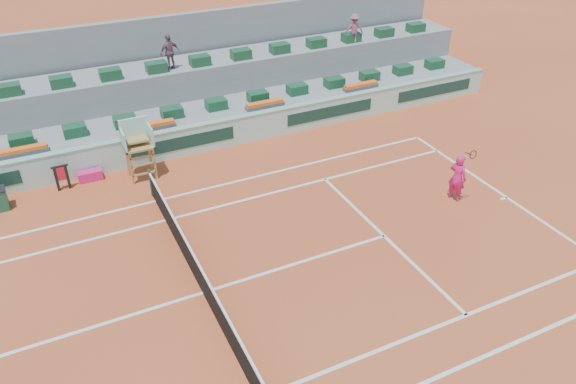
% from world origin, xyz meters
% --- Properties ---
extents(ground, '(90.00, 90.00, 0.00)m').
position_xyz_m(ground, '(0.00, 0.00, 0.00)').
color(ground, '#A84120').
rests_on(ground, ground).
extents(seating_tier_lower, '(36.00, 4.00, 1.20)m').
position_xyz_m(seating_tier_lower, '(0.00, 10.70, 0.60)').
color(seating_tier_lower, gray).
rests_on(seating_tier_lower, ground).
extents(seating_tier_upper, '(36.00, 2.40, 2.60)m').
position_xyz_m(seating_tier_upper, '(0.00, 12.30, 1.30)').
color(seating_tier_upper, gray).
rests_on(seating_tier_upper, ground).
extents(stadium_back_wall, '(36.00, 0.40, 4.40)m').
position_xyz_m(stadium_back_wall, '(0.00, 13.90, 2.20)').
color(stadium_back_wall, gray).
rests_on(stadium_back_wall, ground).
extents(player_bag, '(0.92, 0.41, 0.41)m').
position_xyz_m(player_bag, '(-1.91, 8.08, 0.20)').
color(player_bag, '#E11D6E').
rests_on(player_bag, ground).
extents(spectator_mid, '(0.99, 0.61, 1.57)m').
position_xyz_m(spectator_mid, '(2.68, 11.75, 3.38)').
color(spectator_mid, '#754E5E').
rests_on(spectator_mid, seating_tier_upper).
extents(spectator_right, '(1.05, 0.81, 1.44)m').
position_xyz_m(spectator_right, '(12.01, 11.49, 3.32)').
color(spectator_right, '#954A5C').
rests_on(spectator_right, seating_tier_upper).
extents(court_lines, '(23.89, 11.09, 0.01)m').
position_xyz_m(court_lines, '(0.00, 0.00, 0.01)').
color(court_lines, silver).
rests_on(court_lines, ground).
extents(tennis_net, '(0.10, 11.97, 1.10)m').
position_xyz_m(tennis_net, '(0.00, 0.00, 0.53)').
color(tennis_net, black).
rests_on(tennis_net, ground).
extents(advertising_hoarding, '(36.00, 0.34, 1.26)m').
position_xyz_m(advertising_hoarding, '(0.02, 8.50, 0.63)').
color(advertising_hoarding, '#A9D4C2').
rests_on(advertising_hoarding, ground).
extents(umpire_chair, '(1.10, 0.90, 2.40)m').
position_xyz_m(umpire_chair, '(0.00, 7.50, 1.54)').
color(umpire_chair, olive).
rests_on(umpire_chair, ground).
extents(seat_row_lower, '(32.90, 0.60, 0.44)m').
position_xyz_m(seat_row_lower, '(0.00, 9.80, 1.42)').
color(seat_row_lower, '#174528').
rests_on(seat_row_lower, seating_tier_lower).
extents(seat_row_upper, '(32.90, 0.60, 0.44)m').
position_xyz_m(seat_row_upper, '(0.00, 11.70, 2.82)').
color(seat_row_upper, '#174528').
rests_on(seat_row_upper, seating_tier_upper).
extents(flower_planters, '(26.80, 0.36, 0.28)m').
position_xyz_m(flower_planters, '(-1.50, 9.00, 1.33)').
color(flower_planters, '#4F4F4F').
rests_on(flower_planters, seating_tier_lower).
extents(towel_rack, '(0.62, 0.10, 1.03)m').
position_xyz_m(towel_rack, '(-2.92, 7.82, 0.60)').
color(towel_rack, black).
rests_on(towel_rack, ground).
extents(tennis_player, '(0.64, 0.95, 2.28)m').
position_xyz_m(tennis_player, '(10.05, 0.82, 0.92)').
color(tennis_player, '#E11D6E').
rests_on(tennis_player, ground).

